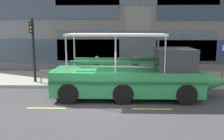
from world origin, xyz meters
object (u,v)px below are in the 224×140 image
at_px(duck_tour_boat, 137,77).
at_px(pedestrian_mid_right, 97,66).
at_px(traffic_light_pole, 33,44).
at_px(pedestrian_mid_left, 135,65).
at_px(pedestrian_near_bow, 186,67).
at_px(parking_sign, 224,55).

distance_m(duck_tour_boat, pedestrian_mid_right, 4.19).
bearing_deg(traffic_light_pole, pedestrian_mid_left, 9.24).
bearing_deg(pedestrian_mid_left, pedestrian_mid_right, -171.19).
height_order(pedestrian_near_bow, pedestrian_mid_left, pedestrian_near_bow).
height_order(duck_tour_boat, pedestrian_mid_right, duck_tour_boat).
relative_size(traffic_light_pole, pedestrian_mid_right, 2.49).
bearing_deg(pedestrian_near_bow, parking_sign, -12.43).
relative_size(pedestrian_near_bow, pedestrian_mid_right, 1.02).
bearing_deg(parking_sign, pedestrian_mid_right, 174.34).
height_order(parking_sign, pedestrian_mid_left, parking_sign).
bearing_deg(pedestrian_mid_left, parking_sign, -12.48).
bearing_deg(parking_sign, traffic_light_pole, 179.41).
bearing_deg(pedestrian_mid_right, pedestrian_mid_left, 8.81).
xyz_separation_m(parking_sign, pedestrian_near_bow, (-2.12, 0.47, -0.79)).
xyz_separation_m(pedestrian_near_bow, pedestrian_mid_right, (-5.70, 0.31, -0.01)).
bearing_deg(pedestrian_near_bow, traffic_light_pole, -177.93).
height_order(parking_sign, pedestrian_mid_right, parking_sign).
height_order(pedestrian_near_bow, pedestrian_mid_right, pedestrian_near_bow).
xyz_separation_m(traffic_light_pole, parking_sign, (11.73, -0.12, -0.65)).
bearing_deg(pedestrian_mid_right, duck_tour_boat, -55.34).
relative_size(parking_sign, duck_tour_boat, 0.28).
bearing_deg(pedestrian_mid_left, pedestrian_near_bow, -12.52).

